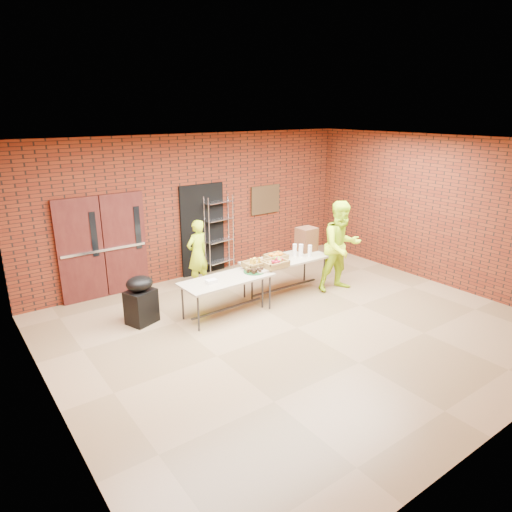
{
  "coord_description": "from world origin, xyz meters",
  "views": [
    {
      "loc": [
        -4.88,
        -5.47,
        3.71
      ],
      "look_at": [
        0.12,
        1.4,
        0.95
      ],
      "focal_mm": 32.0,
      "sensor_mm": 36.0,
      "label": 1
    }
  ],
  "objects": [
    {
      "name": "bronze_plaque",
      "position": [
        1.9,
        3.45,
        1.55
      ],
      "size": [
        0.85,
        0.04,
        0.7
      ],
      "primitive_type": "cube",
      "color": "#3C2F18",
      "rests_on": "room"
    },
    {
      "name": "muffin_tray",
      "position": [
        -0.07,
        1.19,
        0.77
      ],
      "size": [
        0.41,
        0.41,
        0.1
      ],
      "color": "#155222",
      "rests_on": "table_left"
    },
    {
      "name": "covered_grill",
      "position": [
        -2.13,
        1.82,
        0.45
      ],
      "size": [
        0.6,
        0.55,
        0.89
      ],
      "rotation": [
        0.0,
        0.0,
        0.35
      ],
      "color": "black",
      "rests_on": "room"
    },
    {
      "name": "wire_rack",
      "position": [
        0.46,
        3.32,
        0.91
      ],
      "size": [
        0.7,
        0.33,
        1.83
      ],
      "primitive_type": null,
      "rotation": [
        0.0,
        0.0,
        0.16
      ],
      "color": "silver",
      "rests_on": "room"
    },
    {
      "name": "table_left",
      "position": [
        -0.68,
        1.21,
        0.66
      ],
      "size": [
        1.77,
        0.78,
        0.72
      ],
      "rotation": [
        0.0,
        0.0,
        0.03
      ],
      "color": "tan",
      "rests_on": "room"
    },
    {
      "name": "basket_bananas",
      "position": [
        0.05,
        1.34,
        0.82
      ],
      "size": [
        0.43,
        0.33,
        0.13
      ],
      "color": "olive",
      "rests_on": "table_right"
    },
    {
      "name": "basket_apples",
      "position": [
        0.38,
        1.14,
        0.83
      ],
      "size": [
        0.49,
        0.38,
        0.15
      ],
      "color": "olive",
      "rests_on": "table_right"
    },
    {
      "name": "table_right",
      "position": [
        0.85,
        1.37,
        0.7
      ],
      "size": [
        1.86,
        0.81,
        0.76
      ],
      "rotation": [
        0.0,
        0.0,
        -0.02
      ],
      "color": "tan",
      "rests_on": "room"
    },
    {
      "name": "cup_stack_back",
      "position": [
        1.13,
        1.41,
        0.89
      ],
      "size": [
        0.09,
        0.09,
        0.26
      ],
      "primitive_type": "cylinder",
      "color": "white",
      "rests_on": "table_right"
    },
    {
      "name": "dark_doorway",
      "position": [
        0.1,
        3.46,
        1.05
      ],
      "size": [
        1.1,
        0.06,
        2.1
      ],
      "primitive_type": "cube",
      "color": "black",
      "rests_on": "room"
    },
    {
      "name": "volunteer_woman",
      "position": [
        -0.43,
        2.78,
        0.74
      ],
      "size": [
        0.61,
        0.47,
        1.49
      ],
      "primitive_type": "imported",
      "rotation": [
        0.0,
        0.0,
        3.37
      ],
      "color": "#CDFE1C",
      "rests_on": "room"
    },
    {
      "name": "basket_oranges",
      "position": [
        0.67,
        1.46,
        0.82
      ],
      "size": [
        0.42,
        0.33,
        0.13
      ],
      "color": "olive",
      "rests_on": "table_right"
    },
    {
      "name": "cup_stack_mid",
      "position": [
        1.35,
        1.18,
        0.88
      ],
      "size": [
        0.08,
        0.08,
        0.25
      ],
      "primitive_type": "cylinder",
      "color": "white",
      "rests_on": "table_right"
    },
    {
      "name": "volunteer_man",
      "position": [
        1.93,
        0.86,
        0.96
      ],
      "size": [
        1.05,
        0.89,
        1.92
      ],
      "primitive_type": "imported",
      "rotation": [
        0.0,
        0.0,
        -0.19
      ],
      "color": "#CDFE1C",
      "rests_on": "room"
    },
    {
      "name": "napkin_box",
      "position": [
        -1.04,
        1.17,
        0.75
      ],
      "size": [
        0.2,
        0.13,
        0.07
      ],
      "primitive_type": "cube",
      "color": "white",
      "rests_on": "table_left"
    },
    {
      "name": "double_doors",
      "position": [
        -2.2,
        3.44,
        1.05
      ],
      "size": [
        1.78,
        0.12,
        2.1
      ],
      "color": "#4A1B15",
      "rests_on": "room"
    },
    {
      "name": "coffee_dispenser",
      "position": [
        1.57,
        1.55,
        1.02
      ],
      "size": [
        0.39,
        0.35,
        0.51
      ],
      "primitive_type": "cube",
      "color": "brown",
      "rests_on": "table_right"
    },
    {
      "name": "room",
      "position": [
        0.0,
        0.0,
        1.6
      ],
      "size": [
        8.08,
        7.08,
        3.28
      ],
      "color": "olive",
      "rests_on": "ground"
    },
    {
      "name": "cup_stack_front",
      "position": [
        1.19,
        1.29,
        0.89
      ],
      "size": [
        0.09,
        0.09,
        0.27
      ],
      "primitive_type": "cylinder",
      "color": "white",
      "rests_on": "table_right"
    }
  ]
}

